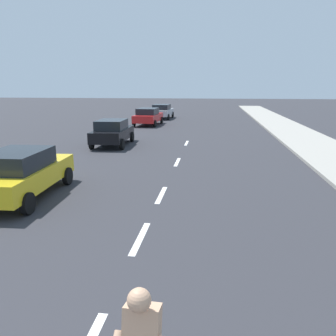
# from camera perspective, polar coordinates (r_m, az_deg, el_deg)

# --- Properties ---
(ground_plane) EXTENTS (160.00, 160.00, 0.00)m
(ground_plane) POSITION_cam_1_polar(r_m,az_deg,el_deg) (19.89, 2.78, 3.44)
(ground_plane) COLOR #2D2D33
(sidewalk_strip) EXTENTS (3.60, 80.00, 0.14)m
(sidewalk_strip) POSITION_cam_1_polar(r_m,az_deg,el_deg) (22.63, 23.39, 3.76)
(sidewalk_strip) COLOR #9E998E
(sidewalk_strip) RESTS_ON ground
(lane_stripe_2) EXTENTS (0.16, 1.80, 0.01)m
(lane_stripe_2) POSITION_cam_1_polar(r_m,az_deg,el_deg) (8.27, -4.73, -11.73)
(lane_stripe_2) COLOR white
(lane_stripe_2) RESTS_ON ground
(lane_stripe_3) EXTENTS (0.16, 1.80, 0.01)m
(lane_stripe_3) POSITION_cam_1_polar(r_m,az_deg,el_deg) (11.30, -1.15, -4.57)
(lane_stripe_3) COLOR white
(lane_stripe_3) RESTS_ON ground
(lane_stripe_4) EXTENTS (0.16, 1.80, 0.01)m
(lane_stripe_4) POSITION_cam_1_polar(r_m,az_deg,el_deg) (16.12, 1.59, 1.02)
(lane_stripe_4) COLOR white
(lane_stripe_4) RESTS_ON ground
(lane_stripe_5) EXTENTS (0.16, 1.80, 0.01)m
(lane_stripe_5) POSITION_cam_1_polar(r_m,az_deg,el_deg) (21.56, 3.17, 4.24)
(lane_stripe_5) COLOR white
(lane_stripe_5) RESTS_ON ground
(parked_car_yellow) EXTENTS (2.19, 4.48, 1.57)m
(parked_car_yellow) POSITION_cam_1_polar(r_m,az_deg,el_deg) (11.86, -23.73, -0.68)
(parked_car_yellow) COLOR gold
(parked_car_yellow) RESTS_ON ground
(parked_car_black) EXTENTS (2.10, 4.33, 1.57)m
(parked_car_black) POSITION_cam_1_polar(r_m,az_deg,el_deg) (20.90, -9.39, 6.10)
(parked_car_black) COLOR black
(parked_car_black) RESTS_ON ground
(parked_car_red) EXTENTS (2.25, 4.62, 1.57)m
(parked_car_red) POSITION_cam_1_polar(r_m,az_deg,el_deg) (31.50, -3.39, 8.78)
(parked_car_red) COLOR red
(parked_car_red) RESTS_ON ground
(parked_car_silver) EXTENTS (2.23, 4.64, 1.57)m
(parked_car_silver) POSITION_cam_1_polar(r_m,az_deg,el_deg) (37.89, -1.03, 9.64)
(parked_car_silver) COLOR #B7BABF
(parked_car_silver) RESTS_ON ground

